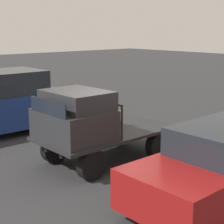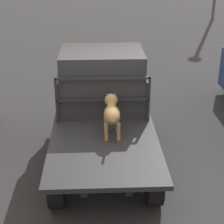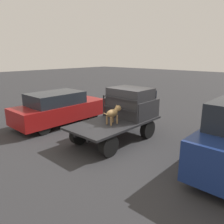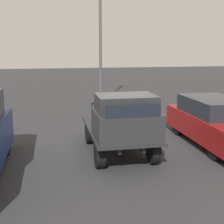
% 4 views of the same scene
% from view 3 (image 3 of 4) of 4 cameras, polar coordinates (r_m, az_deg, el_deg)
% --- Properties ---
extents(ground_plane, '(80.00, 80.00, 0.00)m').
position_cam_3_polar(ground_plane, '(8.60, 0.66, -7.45)').
color(ground_plane, '#2D2D30').
extents(flatbed_truck, '(3.66, 1.86, 0.79)m').
position_cam_3_polar(flatbed_truck, '(8.41, 0.67, -3.87)').
color(flatbed_truck, black).
rests_on(flatbed_truck, ground).
extents(truck_cab, '(1.44, 1.74, 1.18)m').
position_cam_3_polar(truck_cab, '(8.97, 5.07, 2.41)').
color(truck_cab, '#28282B').
rests_on(truck_cab, flatbed_truck).
extents(truck_headboard, '(0.04, 1.74, 0.87)m').
position_cam_3_polar(truck_headboard, '(8.39, 1.91, 1.70)').
color(truck_headboard, '#232326').
rests_on(truck_headboard, flatbed_truck).
extents(dog, '(0.93, 0.28, 0.68)m').
position_cam_3_polar(dog, '(7.99, 0.43, -0.12)').
color(dog, '#9E7547').
rests_on(dog, flatbed_truck).
extents(parked_sedan, '(4.44, 1.77, 1.56)m').
position_cam_3_polar(parked_sedan, '(10.70, -13.63, 1.00)').
color(parked_sedan, black).
rests_on(parked_sedan, ground).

